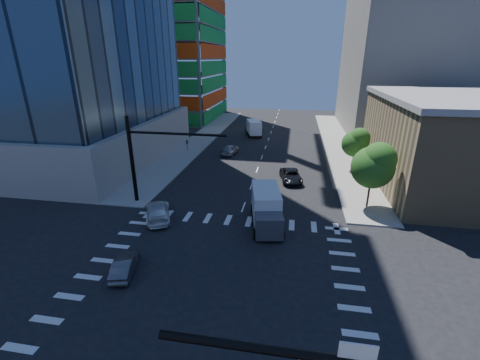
# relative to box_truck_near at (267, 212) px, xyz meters

# --- Properties ---
(ground) EXTENTS (160.00, 160.00, 0.00)m
(ground) POSITION_rel_box_truck_near_xyz_m (-2.68, -8.53, -1.42)
(ground) COLOR black
(ground) RESTS_ON ground
(road_markings) EXTENTS (20.00, 20.00, 0.01)m
(road_markings) POSITION_rel_box_truck_near_xyz_m (-2.68, -8.53, -1.42)
(road_markings) COLOR silver
(road_markings) RESTS_ON ground
(sidewalk_ne) EXTENTS (5.00, 60.00, 0.15)m
(sidewalk_ne) POSITION_rel_box_truck_near_xyz_m (9.82, 31.47, -1.35)
(sidewalk_ne) COLOR gray
(sidewalk_ne) RESTS_ON ground
(sidewalk_nw) EXTENTS (5.00, 60.00, 0.15)m
(sidewalk_nw) POSITION_rel_box_truck_near_xyz_m (-15.18, 31.47, -1.35)
(sidewalk_nw) COLOR gray
(sidewalk_nw) RESTS_ON ground
(construction_building) EXTENTS (25.16, 34.50, 70.60)m
(construction_building) POSITION_rel_box_truck_near_xyz_m (-30.09, 53.39, 23.19)
(construction_building) COLOR slate
(construction_building) RESTS_ON ground
(commercial_building) EXTENTS (20.50, 22.50, 10.60)m
(commercial_building) POSITION_rel_box_truck_near_xyz_m (22.32, 13.47, 3.89)
(commercial_building) COLOR #8B7750
(commercial_building) RESTS_ON ground
(bg_building_ne) EXTENTS (24.00, 30.00, 28.00)m
(bg_building_ne) POSITION_rel_box_truck_near_xyz_m (24.32, 46.47, 12.58)
(bg_building_ne) COLOR slate
(bg_building_ne) RESTS_ON ground
(signal_mast_nw) EXTENTS (10.20, 0.40, 9.00)m
(signal_mast_nw) POSITION_rel_box_truck_near_xyz_m (-12.68, 2.97, 4.07)
(signal_mast_nw) COLOR black
(signal_mast_nw) RESTS_ON sidewalk_nw
(tree_south) EXTENTS (4.16, 4.16, 6.82)m
(tree_south) POSITION_rel_box_truck_near_xyz_m (9.95, 5.37, 3.27)
(tree_south) COLOR #382316
(tree_south) RESTS_ON sidewalk_ne
(tree_north) EXTENTS (3.54, 3.52, 5.78)m
(tree_north) POSITION_rel_box_truck_near_xyz_m (10.25, 17.37, 2.57)
(tree_north) COLOR #382316
(tree_north) RESTS_ON sidewalk_ne
(car_nb_far) EXTENTS (3.21, 5.40, 1.41)m
(car_nb_far) POSITION_rel_box_truck_near_xyz_m (1.96, 11.85, -0.72)
(car_nb_far) COLOR black
(car_nb_far) RESTS_ON ground
(car_sb_near) EXTENTS (4.06, 5.65, 1.52)m
(car_sb_near) POSITION_rel_box_truck_near_xyz_m (-10.32, -0.37, -0.66)
(car_sb_near) COLOR white
(car_sb_near) RESTS_ON ground
(car_sb_mid) EXTENTS (2.46, 4.80, 1.56)m
(car_sb_mid) POSITION_rel_box_truck_near_xyz_m (-7.88, 22.31, -0.64)
(car_sb_mid) COLOR #9EA0A5
(car_sb_mid) RESTS_ON ground
(car_sb_cross) EXTENTS (2.16, 3.96, 1.24)m
(car_sb_cross) POSITION_rel_box_truck_near_xyz_m (-9.29, -8.62, -0.80)
(car_sb_cross) COLOR #4E4D52
(car_sb_cross) RESTS_ON ground
(box_truck_near) EXTENTS (3.65, 6.49, 3.21)m
(box_truck_near) POSITION_rel_box_truck_near_xyz_m (0.00, 0.00, 0.00)
(box_truck_near) COLOR black
(box_truck_near) RESTS_ON ground
(box_truck_far) EXTENTS (4.01, 6.28, 3.05)m
(box_truck_far) POSITION_rel_box_truck_near_xyz_m (-6.00, 36.37, -0.07)
(box_truck_far) COLOR black
(box_truck_far) RESTS_ON ground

